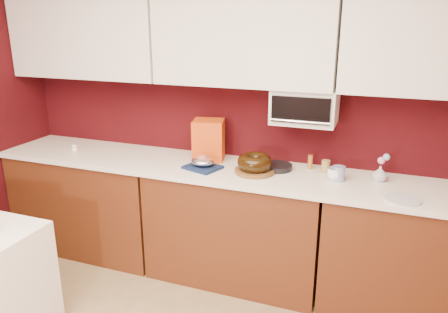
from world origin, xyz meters
The scene contains 27 objects.
wall_back centered at (0.00, 2.25, 1.25)m, with size 4.00×0.02×2.50m, color #39070B.
base_cabinet_left centered at (-1.33, 1.94, 0.43)m, with size 1.31×0.58×0.86m, color #552711.
base_cabinet_center centered at (0.00, 1.94, 0.43)m, with size 1.31×0.58×0.86m, color #552711.
base_cabinet_right centered at (1.33, 1.94, 0.43)m, with size 1.31×0.58×0.86m, color #552711.
countertop centered at (0.00, 1.94, 0.88)m, with size 4.00×0.62×0.04m, color white.
upper_cabinet_left centered at (-1.33, 2.08, 1.85)m, with size 1.31×0.33×0.70m, color white.
upper_cabinet_center centered at (0.00, 2.08, 1.85)m, with size 1.31×0.33×0.70m, color white.
toaster_oven centered at (0.45, 2.10, 1.38)m, with size 0.45×0.30×0.25m, color white.
toaster_oven_door centered at (0.45, 1.94, 1.38)m, with size 0.40×0.02×0.18m, color black.
toaster_oven_handle centered at (0.45, 1.93, 1.30)m, with size 0.02×0.02×0.42m, color silver.
cake_base centered at (0.15, 1.91, 0.91)m, with size 0.29×0.29×0.03m, color brown.
bundt_cake centered at (0.15, 1.91, 0.98)m, with size 0.25×0.25×0.10m, color black.
navy_towel centered at (-0.24, 1.86, 0.91)m, with size 0.25×0.21×0.02m, color #122144.
foil_ham_nest centered at (-0.24, 1.86, 0.96)m, with size 0.18×0.15×0.06m, color white.
roasted_ham centered at (-0.24, 1.86, 0.98)m, with size 0.09×0.08×0.06m, color #B05C50.
pandoro_box centered at (-0.28, 2.08, 1.06)m, with size 0.23×0.21×0.32m, color #B4230C.
dark_pan centered at (0.28, 2.04, 0.92)m, with size 0.22×0.22×0.04m, color black.
coffee_mug centered at (0.71, 1.96, 0.95)m, with size 0.09×0.09×0.10m, color white.
blue_jar centered at (0.73, 1.96, 0.95)m, with size 0.09×0.09×0.10m, color navy.
flower_vase centered at (1.00, 2.05, 0.96)m, with size 0.08×0.08×0.12m, color #ACB4C3.
flower_pink centered at (1.00, 2.05, 1.05)m, with size 0.05×0.05×0.05m, color pink.
flower_blue centered at (1.03, 2.07, 1.07)m, with size 0.05×0.05×0.05m, color #86BAD6.
china_plate centered at (1.14, 1.75, 0.91)m, with size 0.22×0.22×0.01m, color silver.
amber_bottle centered at (0.51, 2.14, 0.95)m, with size 0.04×0.04×0.11m, color #9B5A1C.
paper_cup centered at (0.63, 2.10, 0.95)m, with size 0.06×0.06×0.09m, color olive.
egg_left centered at (-1.47, 1.95, 0.92)m, with size 0.05×0.04×0.04m, color white.
egg_right centered at (-1.41, 1.87, 0.92)m, with size 0.05×0.04×0.04m, color white.
Camera 1 is at (0.99, -0.96, 1.97)m, focal length 35.00 mm.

